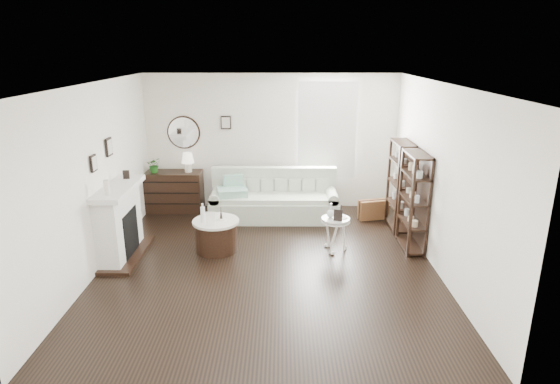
{
  "coord_description": "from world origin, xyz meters",
  "views": [
    {
      "loc": [
        0.21,
        -6.49,
        3.18
      ],
      "look_at": [
        0.18,
        0.8,
        0.91
      ],
      "focal_mm": 30.0,
      "sensor_mm": 36.0,
      "label": 1
    }
  ],
  "objects_px": {
    "dresser": "(172,191)",
    "pedestal_table": "(336,221)",
    "drum_table": "(216,235)",
    "sofa": "(274,202)"
  },
  "relations": [
    {
      "from": "sofa",
      "to": "drum_table",
      "type": "relative_size",
      "value": 3.24
    },
    {
      "from": "sofa",
      "to": "drum_table",
      "type": "bearing_deg",
      "value": -120.53
    },
    {
      "from": "drum_table",
      "to": "pedestal_table",
      "type": "relative_size",
      "value": 1.33
    },
    {
      "from": "dresser",
      "to": "pedestal_table",
      "type": "relative_size",
      "value": 2.15
    },
    {
      "from": "sofa",
      "to": "dresser",
      "type": "distance_m",
      "value": 2.1
    },
    {
      "from": "pedestal_table",
      "to": "drum_table",
      "type": "bearing_deg",
      "value": 179.92
    },
    {
      "from": "drum_table",
      "to": "pedestal_table",
      "type": "xyz_separation_m",
      "value": [
        1.93,
        -0.0,
        0.25
      ]
    },
    {
      "from": "drum_table",
      "to": "dresser",
      "type": "bearing_deg",
      "value": 120.55
    },
    {
      "from": "dresser",
      "to": "pedestal_table",
      "type": "bearing_deg",
      "value": -32.34
    },
    {
      "from": "sofa",
      "to": "dresser",
      "type": "bearing_deg",
      "value": 169.14
    }
  ]
}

